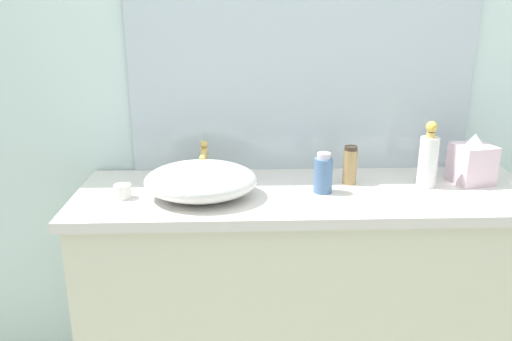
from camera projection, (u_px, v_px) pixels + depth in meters
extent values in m
cube|color=silver|center=(306.00, 65.00, 1.88)|extent=(6.00, 0.06, 2.60)
cube|color=beige|center=(305.00, 311.00, 1.87)|extent=(1.53, 0.46, 0.88)
cube|color=silver|center=(309.00, 195.00, 1.73)|extent=(1.57, 0.50, 0.03)
cube|color=#B2BCC6|center=(304.00, 20.00, 1.79)|extent=(1.27, 0.01, 1.10)
ellipsoid|color=silver|center=(201.00, 181.00, 1.65)|extent=(0.37, 0.32, 0.11)
cylinder|color=tan|center=(204.00, 164.00, 1.83)|extent=(0.03, 0.03, 0.11)
cylinder|color=tan|center=(203.00, 156.00, 1.76)|extent=(0.02, 0.11, 0.02)
sphere|color=tan|center=(204.00, 144.00, 1.82)|extent=(0.03, 0.03, 0.03)
cylinder|color=silver|center=(428.00, 162.00, 1.74)|extent=(0.06, 0.06, 0.17)
cylinder|color=#D5AB53|center=(431.00, 135.00, 1.71)|extent=(0.03, 0.03, 0.02)
sphere|color=gold|center=(432.00, 127.00, 1.70)|extent=(0.04, 0.04, 0.04)
cylinder|color=gold|center=(433.00, 128.00, 1.69)|extent=(0.02, 0.02, 0.02)
cylinder|color=#A6814E|center=(350.00, 167.00, 1.77)|extent=(0.05, 0.05, 0.12)
cylinder|color=#3B2D22|center=(351.00, 148.00, 1.75)|extent=(0.04, 0.04, 0.01)
cylinder|color=#4A6A95|center=(323.00, 176.00, 1.69)|extent=(0.06, 0.06, 0.12)
cylinder|color=silver|center=(324.00, 156.00, 1.67)|extent=(0.05, 0.05, 0.02)
cube|color=silver|center=(472.00, 164.00, 1.78)|extent=(0.15, 0.15, 0.14)
cone|color=white|center=(475.00, 140.00, 1.75)|extent=(0.07, 0.07, 0.04)
cylinder|color=silver|center=(123.00, 191.00, 1.65)|extent=(0.06, 0.06, 0.05)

